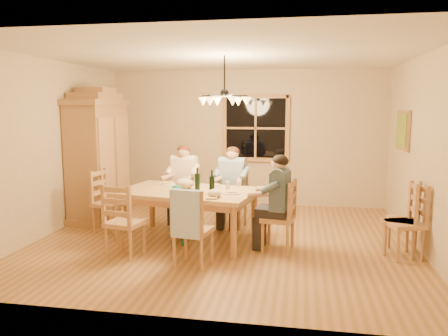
% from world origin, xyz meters
% --- Properties ---
extents(floor, '(5.50, 5.50, 0.00)m').
position_xyz_m(floor, '(0.00, 0.00, 0.00)').
color(floor, olive).
rests_on(floor, ground).
extents(ceiling, '(5.50, 5.00, 0.02)m').
position_xyz_m(ceiling, '(0.00, 0.00, 2.70)').
color(ceiling, white).
rests_on(ceiling, wall_back).
extents(wall_back, '(5.50, 0.02, 2.70)m').
position_xyz_m(wall_back, '(0.00, 2.50, 1.35)').
color(wall_back, '#C5AD8B').
rests_on(wall_back, floor).
extents(wall_left, '(0.02, 5.00, 2.70)m').
position_xyz_m(wall_left, '(-2.75, 0.00, 1.35)').
color(wall_left, '#C5AD8B').
rests_on(wall_left, floor).
extents(wall_right, '(0.02, 5.00, 2.70)m').
position_xyz_m(wall_right, '(2.75, 0.00, 1.35)').
color(wall_right, '#C5AD8B').
rests_on(wall_right, floor).
extents(window, '(1.30, 0.06, 1.30)m').
position_xyz_m(window, '(0.20, 2.47, 1.55)').
color(window, black).
rests_on(window, wall_back).
extents(painting, '(0.06, 0.78, 0.64)m').
position_xyz_m(painting, '(2.71, 1.20, 1.60)').
color(painting, '#A07845').
rests_on(painting, wall_right).
extents(chandelier, '(0.77, 0.68, 0.71)m').
position_xyz_m(chandelier, '(-0.00, 0.00, 2.08)').
color(chandelier, black).
rests_on(chandelier, ceiling).
extents(armoire, '(0.66, 1.40, 2.30)m').
position_xyz_m(armoire, '(-2.42, 0.92, 1.06)').
color(armoire, '#A07845').
rests_on(armoire, floor).
extents(dining_table, '(2.13, 1.51, 0.76)m').
position_xyz_m(dining_table, '(-0.53, -0.13, 0.66)').
color(dining_table, '#B0804E').
rests_on(dining_table, floor).
extents(chair_far_left, '(0.50, 0.49, 0.99)m').
position_xyz_m(chair_far_left, '(-0.86, 0.87, 0.30)').
color(chair_far_left, '#AF7E4D').
rests_on(chair_far_left, floor).
extents(chair_far_right, '(0.50, 0.49, 0.99)m').
position_xyz_m(chair_far_right, '(0.00, 0.72, 0.30)').
color(chair_far_right, '#AF7E4D').
rests_on(chair_far_right, floor).
extents(chair_near_left, '(0.50, 0.49, 0.99)m').
position_xyz_m(chair_near_left, '(-1.17, -0.96, 0.30)').
color(chair_near_left, '#AF7E4D').
rests_on(chair_near_left, floor).
extents(chair_near_right, '(0.50, 0.49, 0.99)m').
position_xyz_m(chair_near_right, '(-0.20, -1.12, 0.30)').
color(chair_near_right, '#AF7E4D').
rests_on(chair_near_right, floor).
extents(chair_end_left, '(0.49, 0.50, 0.99)m').
position_xyz_m(chair_end_left, '(-1.87, 0.10, 0.30)').
color(chair_end_left, '#AF7E4D').
rests_on(chair_end_left, floor).
extents(chair_end_right, '(0.49, 0.50, 0.99)m').
position_xyz_m(chair_end_right, '(0.81, -0.36, 0.30)').
color(chair_end_right, '#AF7E4D').
rests_on(chair_end_right, floor).
extents(adult_woman, '(0.45, 0.48, 0.87)m').
position_xyz_m(adult_woman, '(-0.86, 0.87, 0.84)').
color(adult_woman, '#FBE2C2').
rests_on(adult_woman, floor).
extents(adult_plaid_man, '(0.45, 0.48, 0.87)m').
position_xyz_m(adult_plaid_man, '(0.00, 0.72, 0.84)').
color(adult_plaid_man, '#2D597E').
rests_on(adult_plaid_man, floor).
extents(adult_slate_man, '(0.48, 0.45, 0.87)m').
position_xyz_m(adult_slate_man, '(0.81, -0.36, 0.84)').
color(adult_slate_man, '#45596F').
rests_on(adult_slate_man, floor).
extents(towel, '(0.39, 0.16, 0.58)m').
position_xyz_m(towel, '(-0.23, -1.31, 0.70)').
color(towel, '#AAC2E7').
rests_on(towel, chair_near_right).
extents(wine_bottle_a, '(0.08, 0.08, 0.33)m').
position_xyz_m(wine_bottle_a, '(-0.39, -0.08, 0.93)').
color(wine_bottle_a, black).
rests_on(wine_bottle_a, dining_table).
extents(wine_bottle_b, '(0.08, 0.08, 0.33)m').
position_xyz_m(wine_bottle_b, '(-0.13, -0.29, 0.93)').
color(wine_bottle_b, black).
rests_on(wine_bottle_b, dining_table).
extents(plate_woman, '(0.26, 0.26, 0.02)m').
position_xyz_m(plate_woman, '(-0.97, 0.29, 0.77)').
color(plate_woman, white).
rests_on(plate_woman, dining_table).
extents(plate_plaid, '(0.26, 0.26, 0.02)m').
position_xyz_m(plate_plaid, '(-0.18, 0.19, 0.77)').
color(plate_plaid, white).
rests_on(plate_plaid, dining_table).
extents(plate_slate, '(0.26, 0.26, 0.02)m').
position_xyz_m(plate_slate, '(0.15, -0.27, 0.77)').
color(plate_slate, white).
rests_on(plate_slate, dining_table).
extents(wine_glass_a, '(0.06, 0.06, 0.14)m').
position_xyz_m(wine_glass_a, '(-0.64, 0.11, 0.83)').
color(wine_glass_a, silver).
rests_on(wine_glass_a, dining_table).
extents(wine_glass_b, '(0.06, 0.06, 0.14)m').
position_xyz_m(wine_glass_b, '(0.06, -0.10, 0.83)').
color(wine_glass_b, silver).
rests_on(wine_glass_b, dining_table).
extents(cap, '(0.20, 0.20, 0.11)m').
position_xyz_m(cap, '(-0.04, -0.56, 0.82)').
color(cap, beige).
rests_on(cap, dining_table).
extents(napkin, '(0.20, 0.17, 0.03)m').
position_xyz_m(napkin, '(-0.63, -0.28, 0.78)').
color(napkin, '#526497').
rests_on(napkin, dining_table).
extents(cloth_bundle, '(0.28, 0.22, 0.15)m').
position_xyz_m(cloth_bundle, '(-0.60, -0.03, 0.84)').
color(cloth_bundle, '#C1B28C').
rests_on(cloth_bundle, dining_table).
extents(child, '(0.37, 0.38, 0.88)m').
position_xyz_m(child, '(-0.59, -0.44, 0.44)').
color(child, '#1B7B6B').
rests_on(child, floor).
extents(chair_spare_front, '(0.54, 0.55, 0.99)m').
position_xyz_m(chair_spare_front, '(2.45, -0.37, 0.30)').
color(chair_spare_front, '#AF7E4D').
rests_on(chair_spare_front, floor).
extents(chair_spare_back, '(0.54, 0.55, 0.99)m').
position_xyz_m(chair_spare_back, '(2.45, -0.23, 0.30)').
color(chair_spare_back, '#AF7E4D').
rests_on(chair_spare_back, floor).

